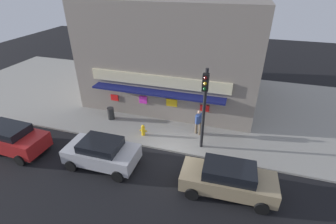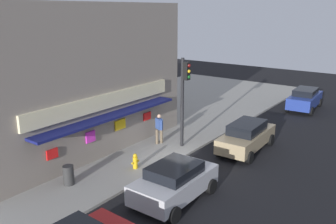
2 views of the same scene
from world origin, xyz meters
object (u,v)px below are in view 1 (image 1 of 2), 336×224
at_px(parked_car_silver, 102,152).
at_px(parked_car_tan, 228,179).
at_px(parked_car_red, 9,138).
at_px(trash_can, 111,113).
at_px(fire_hydrant, 143,130).
at_px(pedestrian, 199,121).
at_px(traffic_light, 204,100).

relative_size(parked_car_silver, parked_car_tan, 0.87).
xyz_separation_m(parked_car_red, parked_car_silver, (5.87, 0.41, -0.05)).
height_order(trash_can, parked_car_silver, parked_car_silver).
bearing_deg(parked_car_silver, fire_hydrant, 70.01).
xyz_separation_m(trash_can, parked_car_red, (-4.02, -4.79, 0.30)).
distance_m(parked_car_red, parked_car_silver, 5.88).
distance_m(fire_hydrant, pedestrian, 3.60).
xyz_separation_m(pedestrian, parked_car_tan, (2.24, -4.33, -0.25)).
relative_size(trash_can, parked_car_silver, 0.22).
height_order(trash_can, parked_car_tan, parked_car_tan).
height_order(parked_car_red, parked_car_silver, parked_car_red).
bearing_deg(fire_hydrant, parked_car_red, -153.16).
bearing_deg(fire_hydrant, traffic_light, -3.47).
distance_m(pedestrian, parked_car_red, 11.38).
height_order(pedestrian, parked_car_silver, pedestrian).
distance_m(traffic_light, parked_car_tan, 4.25).
height_order(parked_car_red, parked_car_tan, parked_car_red).
relative_size(pedestrian, parked_car_red, 0.38).
bearing_deg(trash_can, parked_car_tan, -27.33).
xyz_separation_m(traffic_light, parked_car_silver, (-4.94, -2.90, -2.48)).
bearing_deg(parked_car_tan, parked_car_red, -178.38).
relative_size(traffic_light, fire_hydrant, 6.57).
distance_m(parked_car_silver, parked_car_tan, 6.73).
xyz_separation_m(traffic_light, fire_hydrant, (-3.80, 0.23, -2.81)).
distance_m(traffic_light, trash_can, 7.46).
relative_size(traffic_light, trash_can, 5.67).
relative_size(traffic_light, parked_car_silver, 1.26).
relative_size(pedestrian, parked_car_silver, 0.44).
xyz_separation_m(traffic_light, parked_car_tan, (1.80, -2.96, -2.46)).
bearing_deg(traffic_light, parked_car_tan, -58.74).
bearing_deg(traffic_light, pedestrian, 107.84).
bearing_deg(traffic_light, trash_can, 167.74).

